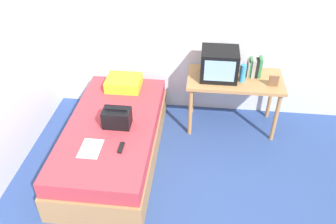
{
  "coord_description": "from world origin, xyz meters",
  "views": [
    {
      "loc": [
        0.07,
        -2.13,
        2.9
      ],
      "look_at": [
        -0.27,
        0.98,
        0.59
      ],
      "focal_mm": 37.12,
      "sensor_mm": 36.0,
      "label": 1
    }
  ],
  "objects_px": {
    "picture_frame": "(274,81)",
    "magazine": "(91,149)",
    "desk": "(234,84)",
    "water_bottle": "(243,73)",
    "remote_dark": "(121,148)",
    "handbag": "(117,118)",
    "pillow": "(124,83)",
    "bed": "(113,140)",
    "book_row": "(254,67)",
    "tv": "(219,64)"
  },
  "relations": [
    {
      "from": "pillow",
      "to": "remote_dark",
      "type": "xyz_separation_m",
      "value": [
        0.21,
        -1.14,
        -0.06
      ]
    },
    {
      "from": "pillow",
      "to": "water_bottle",
      "type": "bearing_deg",
      "value": -1.26
    },
    {
      "from": "bed",
      "to": "tv",
      "type": "xyz_separation_m",
      "value": [
        1.17,
        0.77,
        0.65
      ]
    },
    {
      "from": "magazine",
      "to": "desk",
      "type": "bearing_deg",
      "value": 39.24
    },
    {
      "from": "book_row",
      "to": "picture_frame",
      "type": "relative_size",
      "value": 1.83
    },
    {
      "from": "book_row",
      "to": "magazine",
      "type": "relative_size",
      "value": 0.85
    },
    {
      "from": "desk",
      "to": "pillow",
      "type": "bearing_deg",
      "value": -178.62
    },
    {
      "from": "desk",
      "to": "pillow",
      "type": "distance_m",
      "value": 1.39
    },
    {
      "from": "book_row",
      "to": "remote_dark",
      "type": "distance_m",
      "value": 1.9
    },
    {
      "from": "handbag",
      "to": "pillow",
      "type": "bearing_deg",
      "value": 96.81
    },
    {
      "from": "picture_frame",
      "to": "pillow",
      "type": "distance_m",
      "value": 1.83
    },
    {
      "from": "picture_frame",
      "to": "remote_dark",
      "type": "distance_m",
      "value": 1.93
    },
    {
      "from": "desk",
      "to": "tv",
      "type": "xyz_separation_m",
      "value": [
        -0.21,
        0.0,
        0.27
      ]
    },
    {
      "from": "book_row",
      "to": "remote_dark",
      "type": "xyz_separation_m",
      "value": [
        -1.39,
        -1.26,
        -0.31
      ]
    },
    {
      "from": "picture_frame",
      "to": "handbag",
      "type": "distance_m",
      "value": 1.86
    },
    {
      "from": "picture_frame",
      "to": "magazine",
      "type": "bearing_deg",
      "value": -150.6
    },
    {
      "from": "tv",
      "to": "water_bottle",
      "type": "relative_size",
      "value": 2.0
    },
    {
      "from": "tv",
      "to": "pillow",
      "type": "bearing_deg",
      "value": -178.29
    },
    {
      "from": "pillow",
      "to": "bed",
      "type": "bearing_deg",
      "value": -89.16
    },
    {
      "from": "desk",
      "to": "book_row",
      "type": "relative_size",
      "value": 4.7
    },
    {
      "from": "water_bottle",
      "to": "remote_dark",
      "type": "distance_m",
      "value": 1.69
    },
    {
      "from": "bed",
      "to": "pillow",
      "type": "relative_size",
      "value": 4.66
    },
    {
      "from": "desk",
      "to": "water_bottle",
      "type": "relative_size",
      "value": 5.27
    },
    {
      "from": "bed",
      "to": "book_row",
      "type": "xyz_separation_m",
      "value": [
        1.6,
        0.85,
        0.58
      ]
    },
    {
      "from": "pillow",
      "to": "magazine",
      "type": "xyz_separation_m",
      "value": [
        -0.09,
        -1.18,
        -0.06
      ]
    },
    {
      "from": "picture_frame",
      "to": "magazine",
      "type": "relative_size",
      "value": 0.47
    },
    {
      "from": "tv",
      "to": "magazine",
      "type": "relative_size",
      "value": 1.52
    },
    {
      "from": "picture_frame",
      "to": "magazine",
      "type": "height_order",
      "value": "picture_frame"
    },
    {
      "from": "book_row",
      "to": "pillow",
      "type": "distance_m",
      "value": 1.63
    },
    {
      "from": "magazine",
      "to": "remote_dark",
      "type": "distance_m",
      "value": 0.31
    },
    {
      "from": "desk",
      "to": "pillow",
      "type": "xyz_separation_m",
      "value": [
        -1.39,
        -0.03,
        -0.05
      ]
    },
    {
      "from": "desk",
      "to": "bed",
      "type": "bearing_deg",
      "value": -150.95
    },
    {
      "from": "water_bottle",
      "to": "magazine",
      "type": "relative_size",
      "value": 0.76
    },
    {
      "from": "desk",
      "to": "magazine",
      "type": "xyz_separation_m",
      "value": [
        -1.48,
        -1.21,
        -0.12
      ]
    },
    {
      "from": "water_bottle",
      "to": "picture_frame",
      "type": "bearing_deg",
      "value": -10.77
    },
    {
      "from": "magazine",
      "to": "water_bottle",
      "type": "bearing_deg",
      "value": 36.38
    },
    {
      "from": "handbag",
      "to": "remote_dark",
      "type": "xyz_separation_m",
      "value": [
        0.12,
        -0.37,
        -0.09
      ]
    },
    {
      "from": "book_row",
      "to": "picture_frame",
      "type": "distance_m",
      "value": 0.31
    },
    {
      "from": "book_row",
      "to": "bed",
      "type": "bearing_deg",
      "value": -151.89
    },
    {
      "from": "tv",
      "to": "book_row",
      "type": "bearing_deg",
      "value": 11.41
    },
    {
      "from": "picture_frame",
      "to": "desk",
      "type": "bearing_deg",
      "value": 162.69
    },
    {
      "from": "book_row",
      "to": "handbag",
      "type": "bearing_deg",
      "value": -149.62
    },
    {
      "from": "picture_frame",
      "to": "bed",
      "type": "bearing_deg",
      "value": -160.74
    },
    {
      "from": "bed",
      "to": "book_row",
      "type": "relative_size",
      "value": 8.11
    },
    {
      "from": "handbag",
      "to": "magazine",
      "type": "xyz_separation_m",
      "value": [
        -0.18,
        -0.41,
        -0.1
      ]
    },
    {
      "from": "handbag",
      "to": "magazine",
      "type": "distance_m",
      "value": 0.46
    },
    {
      "from": "picture_frame",
      "to": "handbag",
      "type": "xyz_separation_m",
      "value": [
        -1.72,
        -0.67,
        -0.18
      ]
    },
    {
      "from": "water_bottle",
      "to": "pillow",
      "type": "distance_m",
      "value": 1.48
    },
    {
      "from": "bed",
      "to": "handbag",
      "type": "xyz_separation_m",
      "value": [
        0.08,
        -0.04,
        0.36
      ]
    },
    {
      "from": "desk",
      "to": "picture_frame",
      "type": "distance_m",
      "value": 0.48
    }
  ]
}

